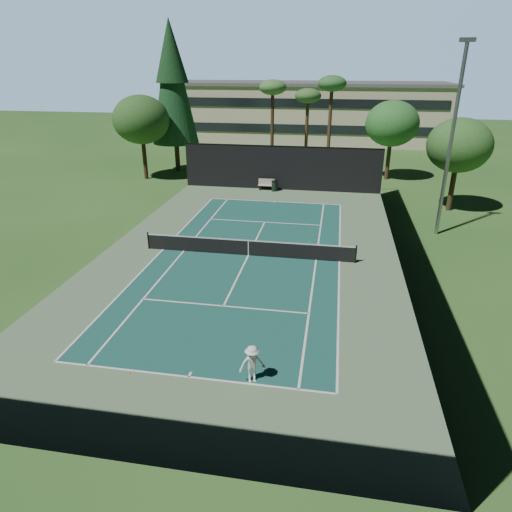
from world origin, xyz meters
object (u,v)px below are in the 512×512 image
Objects in this scene: tennis_net at (248,247)px; trash_bin at (274,186)px; park_bench at (266,184)px; tennis_ball_b at (256,245)px; tennis_ball_c at (310,242)px; player at (252,364)px; tennis_ball_d at (180,222)px; tennis_ball_a at (129,373)px.

tennis_net is 13.65× the size of trash_bin.
tennis_net is 15.71m from park_bench.
tennis_ball_c reaches higher than tennis_ball_b.
tennis_ball_d is at bearing 94.23° from player.
tennis_ball_a is 17.88m from tennis_ball_d.
tennis_ball_d is 0.05× the size of park_bench.
tennis_ball_b is at bearing -30.14° from tennis_ball_d.
tennis_ball_a is at bearing -99.94° from tennis_ball_b.
tennis_ball_a is at bearing -77.52° from tennis_ball_d.
tennis_ball_c is (3.40, 1.13, 0.00)m from tennis_ball_b.
tennis_net is at bearing 79.29° from tennis_ball_a.
tennis_net is at bearing -85.26° from park_bench.
trash_bin is at bearing -20.74° from park_bench.
player is 14.63m from tennis_ball_c.
tennis_ball_a is at bearing -92.03° from park_bench.
park_bench is at bearing 95.90° from tennis_ball_b.
tennis_net is at bearing -88.11° from trash_bin.
park_bench is (-1.30, 15.66, -0.01)m from tennis_net.
tennis_ball_c reaches higher than tennis_ball_a.
tennis_ball_c is 10.01m from tennis_ball_d.
tennis_ball_c is at bearing 68.71° from tennis_ball_a.
park_bench reaches higher than tennis_ball_a.
trash_bin is (5.64, 9.97, 0.44)m from tennis_ball_d.
trash_bin is (-4.05, 12.49, 0.44)m from tennis_ball_c.
tennis_ball_c is at bearing 39.03° from tennis_net.
park_bench reaches higher than trash_bin.
player is 19.11m from tennis_ball_d.
player is 22.04× the size of tennis_ball_a.
park_bench reaches higher than tennis_ball_b.
tennis_ball_c is (1.15, 14.57, -0.73)m from player.
tennis_ball_a is at bearing -111.29° from tennis_ball_c.
tennis_ball_a is 0.98× the size of tennis_ball_c.
tennis_net is 211.31× the size of tennis_ball_b.
tennis_ball_a is at bearing -93.70° from trash_bin.
tennis_ball_b is at bearing -87.29° from trash_bin.
tennis_ball_a is 0.05× the size of park_bench.
tennis_ball_b is (0.14, 1.74, -0.53)m from tennis_net.
tennis_ball_b is at bearing -161.63° from tennis_ball_c.
tennis_ball_d is at bearing 138.76° from tennis_net.
tennis_net reaches higher than tennis_ball_d.
player is 13.64m from tennis_ball_b.
tennis_ball_b is 0.85× the size of tennis_ball_d.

